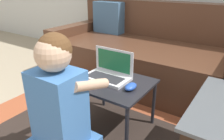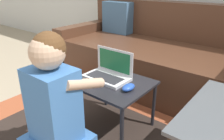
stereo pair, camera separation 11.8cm
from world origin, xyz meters
name	(u,v)px [view 2 (the right image)]	position (x,y,z in m)	size (l,w,h in m)	color
ground_plane	(84,136)	(0.00, 0.00, 0.00)	(16.00, 16.00, 0.00)	gray
couch	(152,55)	(-0.11, 1.12, 0.27)	(1.92, 0.95, 0.79)	#4C2D1E
laptop_desk	(112,88)	(0.09, 0.21, 0.32)	(0.50, 0.43, 0.36)	black
laptop	(108,73)	(0.03, 0.24, 0.40)	(0.31, 0.19, 0.20)	silver
computer_mouse	(128,87)	(0.24, 0.18, 0.38)	(0.06, 0.10, 0.04)	#234CB2
person_seated	(55,111)	(0.05, -0.24, 0.34)	(0.33, 0.41, 0.78)	#3D70B2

